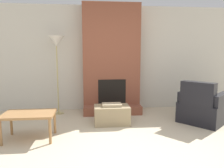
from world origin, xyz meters
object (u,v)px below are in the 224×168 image
ottoman (112,114)px  side_table (29,116)px  armchair (203,109)px  floor_lamp_left (56,45)px

ottoman → side_table: bearing=-155.5°
ottoman → armchair: 1.91m
armchair → side_table: size_ratio=1.48×
ottoman → armchair: (1.90, -0.08, 0.09)m
armchair → side_table: armchair is taller
side_table → floor_lamp_left: bearing=80.4°
side_table → armchair: bearing=9.8°
armchair → floor_lamp_left: size_ratio=0.68×
ottoman → floor_lamp_left: floor_lamp_left is taller
armchair → floor_lamp_left: floor_lamp_left is taller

